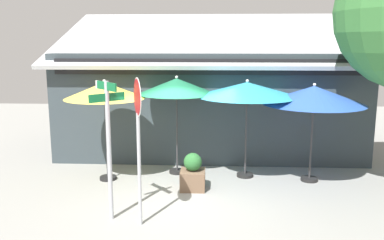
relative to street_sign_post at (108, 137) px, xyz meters
The scene contains 9 objects.
ground_plane 2.58m from the street_sign_post, 44.32° to the left, with size 28.00×28.00×0.10m, color gray.
cafe_building 6.43m from the street_sign_post, 72.32° to the left, with size 9.85×5.28×4.62m.
street_sign_post is the anchor object (origin of this frame).
stop_sign 0.75m from the street_sign_post, 20.08° to the right, with size 0.27×0.70×2.93m.
patio_umbrella_mustard_left 2.58m from the street_sign_post, 105.97° to the left, with size 2.06×2.06×2.64m.
patio_umbrella_forest_green_center 3.31m from the street_sign_post, 70.40° to the left, with size 2.07×2.07×2.69m.
patio_umbrella_teal_right 4.13m from the street_sign_post, 43.97° to the left, with size 2.65×2.65×2.62m.
patio_umbrella_royal_blue_far_right 5.30m from the street_sign_post, 29.31° to the left, with size 2.57×2.57×2.56m.
sidewalk_planter 2.74m from the street_sign_post, 48.72° to the left, with size 0.60×0.60×0.92m.
Camera 1 is at (0.73, -9.15, 3.60)m, focal length 38.51 mm.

